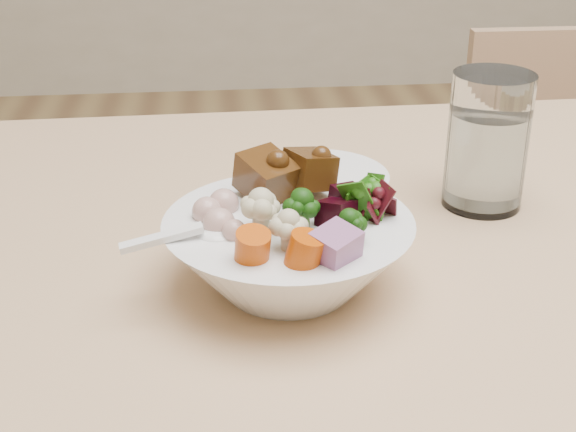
{
  "coord_description": "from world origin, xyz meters",
  "views": [
    {
      "loc": [
        -0.52,
        -0.58,
        1.09
      ],
      "look_at": [
        -0.47,
        -0.03,
        0.82
      ],
      "focal_mm": 50.0,
      "sensor_mm": 36.0,
      "label": 1
    }
  ],
  "objects": [
    {
      "name": "water_glass",
      "position": [
        -0.26,
        0.11,
        0.82
      ],
      "size": [
        0.08,
        0.08,
        0.13
      ],
      "color": "silver",
      "rests_on": "dining_table"
    },
    {
      "name": "side_bowl",
      "position": [
        -0.43,
        0.09,
        0.78
      ],
      "size": [
        0.13,
        0.13,
        0.04
      ],
      "primitive_type": null,
      "color": "white",
      "rests_on": "dining_table"
    },
    {
      "name": "chair_far",
      "position": [
        0.09,
        0.6,
        0.44
      ],
      "size": [
        0.37,
        0.37,
        0.79
      ],
      "rotation": [
        0.0,
        0.0,
        -0.01
      ],
      "color": "tan",
      "rests_on": "ground"
    },
    {
      "name": "food_bowl",
      "position": [
        -0.47,
        -0.03,
        0.79
      ],
      "size": [
        0.2,
        0.2,
        0.11
      ],
      "color": "white",
      "rests_on": "dining_table"
    },
    {
      "name": "soup_spoon",
      "position": [
        -0.53,
        -0.05,
        0.82
      ],
      "size": [
        0.09,
        0.03,
        0.02
      ],
      "rotation": [
        0.0,
        0.0,
        0.17
      ],
      "color": "white",
      "rests_on": "food_bowl"
    }
  ]
}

